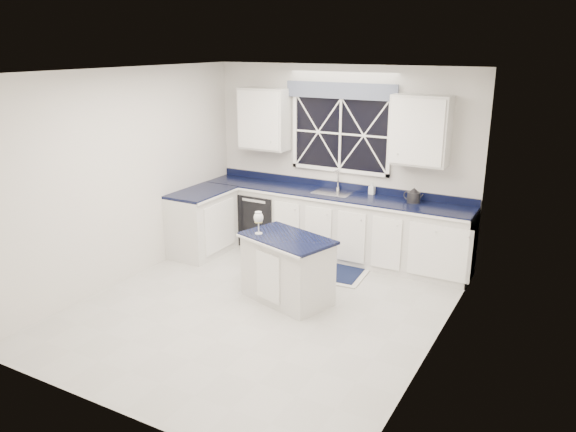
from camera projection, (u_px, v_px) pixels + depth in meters
The scene contains 13 objects.
ground at pixel (261, 308), 6.60m from camera, with size 4.50×4.50×0.00m, color #A8A9A4.
back_wall at pixel (341, 161), 8.08m from camera, with size 4.00×0.10×2.70m, color beige.
base_cabinets at pixel (305, 226), 8.11m from camera, with size 3.99×1.60×0.90m.
countertop at pixel (332, 194), 7.96m from camera, with size 3.98×0.64×0.04m, color black.
dishwasher at pixel (266, 218), 8.62m from camera, with size 0.60×0.58×0.82m, color black.
window at pixel (341, 128), 7.90m from camera, with size 1.65×0.09×1.26m.
upper_cabinets at pixel (337, 124), 7.78m from camera, with size 3.10×0.34×0.90m.
faucet at pixel (337, 179), 8.07m from camera, with size 0.05×0.20×0.30m.
island at pixel (287, 268), 6.70m from camera, with size 1.22×0.94×0.80m.
rug at pixel (320, 270), 7.67m from camera, with size 1.33×0.87×0.02m.
kettle at pixel (413, 196), 7.46m from camera, with size 0.29×0.20×0.20m.
wine_glass at pixel (258, 219), 6.64m from camera, with size 0.12×0.12×0.27m.
soap_bottle at pixel (372, 188), 7.87m from camera, with size 0.08×0.08×0.17m, color silver.
Camera 1 is at (3.17, -5.09, 2.99)m, focal length 35.00 mm.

